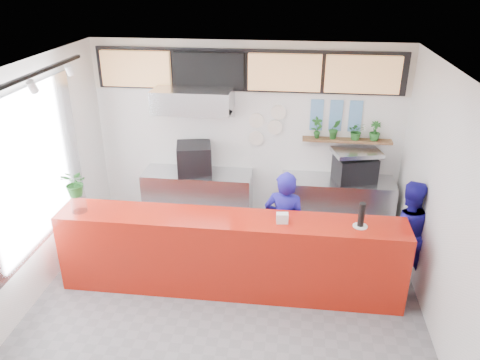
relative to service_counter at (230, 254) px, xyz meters
The scene contains 44 objects.
floor 0.68m from the service_counter, 90.00° to the right, with size 5.00×5.00×0.00m, color slate.
ceiling 2.48m from the service_counter, 90.00° to the right, with size 5.00×5.00×0.00m, color silver.
wall_back 2.30m from the service_counter, 90.00° to the left, with size 5.00×5.00×0.00m, color white.
wall_left 2.70m from the service_counter, behind, with size 5.00×5.00×0.00m, color white.
wall_right 2.70m from the service_counter, ahead, with size 5.00×5.00×0.00m, color white.
service_counter is the anchor object (origin of this frame).
cream_band 2.93m from the service_counter, 90.00° to the left, with size 5.00×0.02×0.80m, color beige.
prep_bench 1.97m from the service_counter, 113.96° to the left, with size 1.80×0.60×0.90m, color #B2B5BA.
panini_oven 2.07m from the service_counter, 114.99° to the left, with size 0.55×0.55×0.49m, color black.
extraction_hood 2.50m from the service_counter, 114.57° to the left, with size 1.20×0.70×0.35m, color #B2B5BA.
hood_lip 2.38m from the service_counter, 114.57° to the left, with size 1.20×0.70×0.08m, color #B2B5BA.
right_bench 2.35m from the service_counter, 50.19° to the left, with size 1.80×0.60×0.90m, color #B2B5BA.
espresso_machine 2.57m from the service_counter, 45.91° to the left, with size 0.61×0.44×0.40m, color black.
espresso_tray 2.64m from the service_counter, 45.91° to the left, with size 0.72×0.50×0.07m, color #A4A5AB.
herb_shelf 2.73m from the service_counter, 51.34° to the left, with size 1.40×0.18×0.04m, color brown.
menu_board_far_left 3.31m from the service_counter, 131.47° to the left, with size 1.10×0.10×0.55m, color tan.
menu_board_mid_left 2.88m from the service_counter, 106.59° to the left, with size 1.10×0.10×0.55m, color black.
menu_board_mid_right 2.87m from the service_counter, 73.94° to the left, with size 1.10×0.10×0.55m, color tan.
menu_board_far_right 3.30m from the service_counter, 48.86° to the left, with size 1.10×0.10×0.55m, color tan.
soffit 2.87m from the service_counter, 90.00° to the left, with size 4.80×0.04×0.65m, color black.
window_pane 2.73m from the service_counter, behind, with size 0.04×2.20×1.90m, color silver.
window_frame 2.71m from the service_counter, behind, with size 0.03×2.30×2.00m, color #B2B5BA.
track_rail 3.21m from the service_counter, 169.22° to the right, with size 0.05×2.40×0.04m, color black.
dec_plate_a 2.40m from the service_counter, 85.86° to the left, with size 0.24×0.24×0.03m, color silver.
dec_plate_b 2.39m from the service_counter, 77.74° to the left, with size 0.24×0.24×0.03m, color silver.
dec_plate_c 2.26m from the service_counter, 85.86° to the left, with size 0.24×0.24×0.03m, color silver.
dec_plate_d 2.52m from the service_counter, 76.42° to the left, with size 0.24×0.24×0.03m, color silver.
photo_frame_a 2.76m from the service_counter, 62.13° to the left, with size 0.20×0.02×0.25m, color #598CBF.
photo_frame_b 2.90m from the service_counter, 56.06° to the left, with size 0.20×0.02×0.25m, color #598CBF.
photo_frame_c 3.05m from the service_counter, 50.74° to the left, with size 0.20×0.02×0.25m, color #598CBF.
photo_frame_d 2.64m from the service_counter, 62.13° to the left, with size 0.20×0.02×0.25m, color #598CBF.
photo_frame_e 2.78m from the service_counter, 56.06° to the left, with size 0.20×0.02×0.25m, color #598CBF.
photo_frame_f 2.94m from the service_counter, 50.74° to the left, with size 0.20×0.02×0.25m, color #598CBF.
staff_center 0.87m from the service_counter, 33.62° to the left, with size 0.57×0.38×1.57m, color navy.
staff_right 2.40m from the service_counter, 13.02° to the left, with size 0.73×0.57×1.49m, color navy.
herb_a 2.56m from the service_counter, 60.81° to the left, with size 0.18×0.12×0.34m, color #215E20.
herb_b 2.69m from the service_counter, 55.13° to the left, with size 0.18×0.14×0.32m, color #215E20.
herb_c 2.87m from the service_counter, 49.09° to the left, with size 0.26×0.22×0.28m, color #215E20.
herb_d 3.05m from the service_counter, 44.78° to the left, with size 0.17×0.15×0.30m, color #215E20.
glass_vase 2.08m from the service_counter, behind, with size 0.20×0.20×0.25m, color silver.
basil_vase 2.19m from the service_counter, behind, with size 0.33×0.29×0.37m, color #215E20.
napkin_holder 0.91m from the service_counter, ahead, with size 0.15×0.09×0.13m, color silver.
white_plate 1.72m from the service_counter, ahead, with size 0.18×0.18×0.01m, color silver.
pepper_mill 1.78m from the service_counter, ahead, with size 0.08×0.08×0.31m, color black.
Camera 1 is at (0.77, -4.74, 4.02)m, focal length 35.00 mm.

